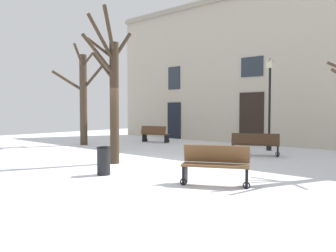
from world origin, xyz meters
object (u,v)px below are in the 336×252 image
bench_back_to_back_left (155,134)px  tree_left_of_center (113,91)px  litter_bin (104,161)px  bench_near_lamp (216,165)px  bench_back_to_back_right (255,144)px  streetlamp (270,94)px  tree_center (83,95)px

bench_back_to_back_left → tree_left_of_center: bearing=109.7°
tree_left_of_center → bench_back_to_back_left: bearing=123.1°
tree_left_of_center → litter_bin: bearing=-46.6°
bench_near_lamp → bench_back_to_back_left: 10.62m
bench_back_to_back_left → bench_back_to_back_right: (6.66, -1.34, 0.01)m
litter_bin → bench_near_lamp: size_ratio=0.47×
bench_back_to_back_left → bench_back_to_back_right: 6.80m
tree_left_of_center → bench_back_to_back_left: size_ratio=3.08×
bench_near_lamp → bench_back_to_back_right: bearing=80.5°
streetlamp → bench_back_to_back_right: size_ratio=2.20×
tree_left_of_center → litter_bin: 2.80m
bench_near_lamp → bench_back_to_back_right: (-1.67, 5.24, -0.03)m
tree_left_of_center → streetlamp: tree_left_of_center is taller
tree_left_of_center → bench_back_to_back_right: tree_left_of_center is taller
tree_left_of_center → bench_back_to_back_right: 5.84m
tree_center → bench_back_to_back_right: (8.42, 2.03, -2.04)m
streetlamp → bench_near_lamp: (2.07, -7.27, -1.96)m
tree_left_of_center → bench_back_to_back_left: 7.62m
litter_bin → bench_back_to_back_left: size_ratio=0.48×
tree_center → bench_back_to_back_left: size_ratio=3.01×
tree_left_of_center → litter_bin: size_ratio=6.43×
litter_bin → tree_center: bearing=149.4°
bench_back_to_back_left → bench_back_to_back_right: size_ratio=0.88×
bench_near_lamp → bench_back_to_back_right: size_ratio=0.90×
streetlamp → bench_back_to_back_right: streetlamp is taller
streetlamp → bench_back_to_back_left: (-6.27, -0.69, -2.00)m
streetlamp → litter_bin: 8.57m
tree_center → litter_bin: bearing=-30.6°
litter_bin → bench_back_to_back_right: (1.32, 6.24, 0.07)m
tree_left_of_center → streetlamp: (2.26, 6.86, 0.04)m
bench_near_lamp → bench_back_to_back_right: 5.50m
litter_bin → bench_near_lamp: bearing=18.5°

